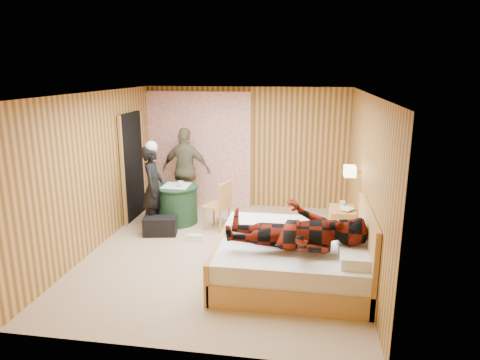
% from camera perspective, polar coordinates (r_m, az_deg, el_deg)
% --- Properties ---
extents(floor, '(4.20, 5.00, 0.01)m').
position_cam_1_polar(floor, '(6.94, -2.12, -9.59)').
color(floor, tan).
rests_on(floor, ground).
extents(ceiling, '(4.20, 5.00, 0.01)m').
position_cam_1_polar(ceiling, '(6.34, -2.34, 11.48)').
color(ceiling, white).
rests_on(ceiling, wall_back).
extents(wall_back, '(4.20, 0.02, 2.50)m').
position_cam_1_polar(wall_back, '(8.94, 0.86, 4.32)').
color(wall_back, tan).
rests_on(wall_back, floor).
extents(wall_left, '(0.02, 5.00, 2.50)m').
position_cam_1_polar(wall_left, '(7.23, -18.79, 1.07)').
color(wall_left, tan).
rests_on(wall_left, floor).
extents(wall_right, '(0.02, 5.00, 2.50)m').
position_cam_1_polar(wall_right, '(6.47, 16.34, -0.25)').
color(wall_right, tan).
rests_on(wall_right, floor).
extents(curtain, '(2.20, 0.08, 2.40)m').
position_cam_1_polar(curtain, '(9.08, -5.48, 4.09)').
color(curtain, white).
rests_on(curtain, floor).
extents(doorway, '(0.06, 0.90, 2.05)m').
position_cam_1_polar(doorway, '(8.49, -14.13, 1.78)').
color(doorway, black).
rests_on(doorway, floor).
extents(wall_lamp, '(0.26, 0.24, 0.16)m').
position_cam_1_polar(wall_lamp, '(6.87, 14.46, 1.15)').
color(wall_lamp, gold).
rests_on(wall_lamp, wall_right).
extents(bed, '(2.03, 1.60, 1.10)m').
position_cam_1_polar(bed, '(5.94, 7.15, -10.66)').
color(bed, '#E3AF5D').
rests_on(bed, floor).
extents(nightstand, '(0.44, 0.60, 0.58)m').
position_cam_1_polar(nightstand, '(7.45, 13.43, -5.78)').
color(nightstand, '#E3AF5D').
rests_on(nightstand, floor).
extents(round_table, '(0.82, 0.82, 0.73)m').
position_cam_1_polar(round_table, '(8.19, -8.41, -3.17)').
color(round_table, '#1E4124').
rests_on(round_table, floor).
extents(chair_far, '(0.49, 0.49, 0.93)m').
position_cam_1_polar(chair_far, '(8.75, -7.29, -0.80)').
color(chair_far, '#E3AF5D').
rests_on(chair_far, floor).
extents(chair_near, '(0.52, 0.52, 0.90)m').
position_cam_1_polar(chair_near, '(7.70, -2.62, -2.97)').
color(chair_near, '#E3AF5D').
rests_on(chair_near, floor).
extents(duffel_bag, '(0.62, 0.40, 0.32)m').
position_cam_1_polar(duffel_bag, '(7.70, -10.60, -6.06)').
color(duffel_bag, black).
rests_on(duffel_bag, floor).
extents(sneaker_left, '(0.27, 0.16, 0.11)m').
position_cam_1_polar(sneaker_left, '(8.14, -2.14, -5.44)').
color(sneaker_left, white).
rests_on(sneaker_left, floor).
extents(sneaker_right, '(0.25, 0.11, 0.11)m').
position_cam_1_polar(sneaker_right, '(7.39, -6.09, -7.67)').
color(sneaker_right, white).
rests_on(sneaker_right, floor).
extents(woman_standing, '(0.43, 0.60, 1.55)m').
position_cam_1_polar(woman_standing, '(7.83, -11.49, -1.04)').
color(woman_standing, black).
rests_on(woman_standing, floor).
extents(man_at_table, '(1.04, 0.51, 1.72)m').
position_cam_1_polar(man_at_table, '(8.70, -7.20, 1.30)').
color(man_at_table, brown).
rests_on(man_at_table, floor).
extents(man_on_bed, '(0.86, 0.67, 1.77)m').
position_cam_1_polar(man_on_bed, '(5.48, 7.56, -5.41)').
color(man_on_bed, '#651509').
rests_on(man_on_bed, bed).
extents(book_lower, '(0.25, 0.28, 0.02)m').
position_cam_1_polar(book_lower, '(7.31, 13.59, -3.78)').
color(book_lower, white).
rests_on(book_lower, nightstand).
extents(book_upper, '(0.26, 0.28, 0.02)m').
position_cam_1_polar(book_upper, '(7.30, 13.60, -3.64)').
color(book_upper, white).
rests_on(book_upper, nightstand).
extents(cup_nightstand, '(0.11, 0.11, 0.09)m').
position_cam_1_polar(cup_nightstand, '(7.47, 13.50, -3.09)').
color(cup_nightstand, white).
rests_on(cup_nightstand, nightstand).
extents(cup_table, '(0.14, 0.14, 0.10)m').
position_cam_1_polar(cup_table, '(8.00, -7.94, -0.50)').
color(cup_table, white).
rests_on(cup_table, round_table).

